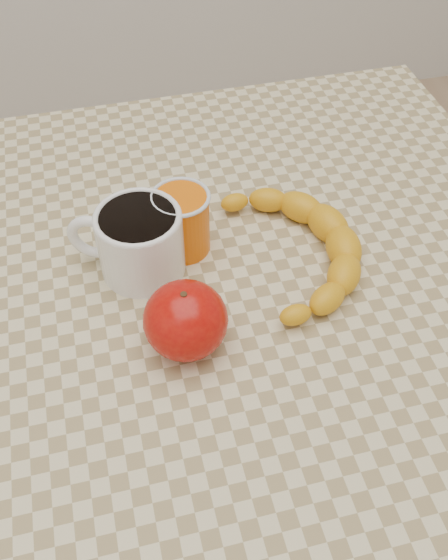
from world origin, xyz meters
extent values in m
plane|color=tan|center=(0.00, 0.00, 0.00)|extent=(3.00, 3.00, 0.00)
cube|color=beige|center=(0.00, 0.00, 0.73)|extent=(0.80, 0.80, 0.04)
cube|color=olive|center=(0.00, 0.00, 0.68)|extent=(0.74, 0.74, 0.06)
cylinder|color=olive|center=(0.35, 0.35, 0.35)|extent=(0.05, 0.05, 0.71)
cylinder|color=white|center=(-0.08, 0.06, 0.79)|extent=(0.12, 0.12, 0.08)
cylinder|color=black|center=(-0.08, 0.06, 0.82)|extent=(0.08, 0.08, 0.01)
torus|color=white|center=(-0.08, 0.06, 0.83)|extent=(0.09, 0.09, 0.01)
torus|color=white|center=(-0.13, 0.08, 0.79)|extent=(0.06, 0.04, 0.06)
cylinder|color=#E05F07|center=(-0.03, 0.08, 0.79)|extent=(0.06, 0.06, 0.08)
torus|color=silver|center=(-0.03, 0.08, 0.83)|extent=(0.07, 0.07, 0.00)
ellipsoid|color=#990505|center=(-0.05, -0.06, 0.79)|extent=(0.09, 0.09, 0.08)
cylinder|color=#382311|center=(-0.05, -0.06, 0.82)|extent=(0.01, 0.01, 0.01)
camera|label=1|loc=(-0.11, -0.43, 1.26)|focal=40.00mm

